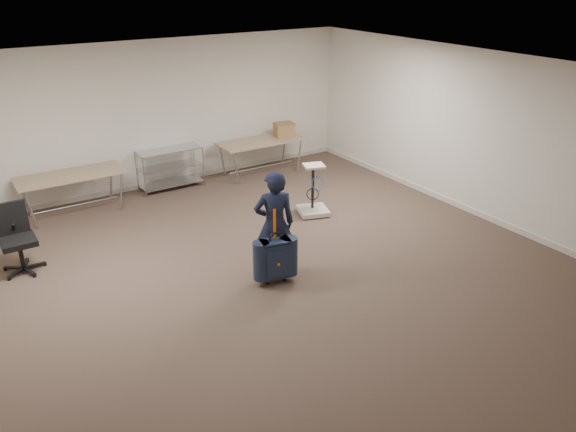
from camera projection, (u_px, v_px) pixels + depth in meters
ground at (287, 279)px, 7.85m from camera, size 9.00×9.00×0.00m
room_shell at (240, 239)px, 8.89m from camera, size 8.00×9.00×9.00m
folding_table_left at (71, 177)px, 9.66m from camera, size 1.80×0.75×0.73m
folding_table_right at (261, 143)px, 11.54m from camera, size 1.80×0.75×0.73m
wire_shelf at (170, 167)px, 10.89m from camera, size 1.22×0.47×0.80m
person at (274, 224)px, 7.69m from camera, size 0.66×0.54×1.55m
suitcase at (275, 259)px, 7.62m from camera, size 0.44×0.31×1.10m
office_chair at (20, 251)px, 7.98m from camera, size 0.60×0.60×0.99m
equipment_cart at (313, 201)px, 9.82m from camera, size 0.63×0.63×0.91m
cardboard_box at (284, 130)px, 11.71m from camera, size 0.43×0.35×0.29m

